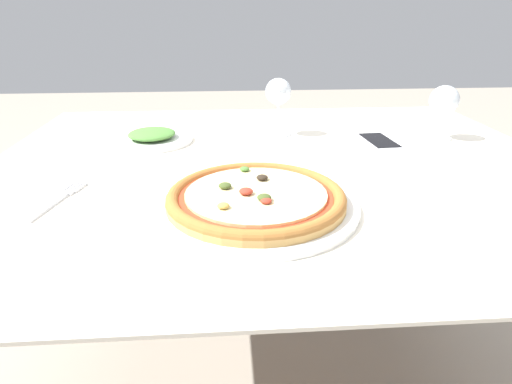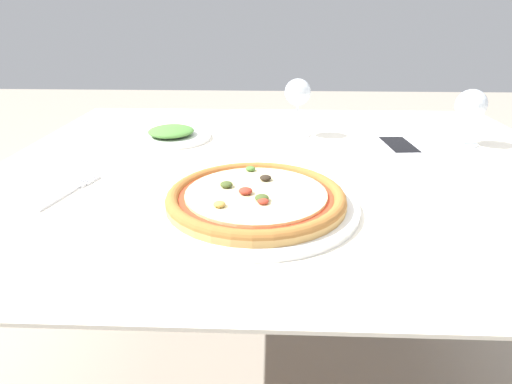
{
  "view_description": "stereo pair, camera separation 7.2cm",
  "coord_description": "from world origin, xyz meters",
  "views": [
    {
      "loc": [
        -0.11,
        -0.9,
        1.05
      ],
      "look_at": [
        -0.06,
        -0.23,
        0.76
      ],
      "focal_mm": 30.0,
      "sensor_mm": 36.0,
      "label": 1
    },
    {
      "loc": [
        -0.04,
        -0.9,
        1.05
      ],
      "look_at": [
        -0.06,
        -0.23,
        0.76
      ],
      "focal_mm": 30.0,
      "sensor_mm": 36.0,
      "label": 2
    }
  ],
  "objects": [
    {
      "name": "fork",
      "position": [
        -0.41,
        -0.18,
        0.73
      ],
      "size": [
        0.06,
        0.17,
        0.0
      ],
      "color": "silver",
      "rests_on": "dining_table"
    },
    {
      "name": "dining_table",
      "position": [
        0.0,
        0.0,
        0.65
      ],
      "size": [
        1.29,
        1.08,
        0.73
      ],
      "color": "brown",
      "rests_on": "ground_plane"
    },
    {
      "name": "cell_phone",
      "position": [
        0.27,
        0.12,
        0.73
      ],
      "size": [
        0.08,
        0.15,
        0.01
      ],
      "color": "white",
      "rests_on": "dining_table"
    },
    {
      "name": "side_plate",
      "position": [
        -0.3,
        0.18,
        0.74
      ],
      "size": [
        0.2,
        0.2,
        0.03
      ],
      "color": "white",
      "rests_on": "dining_table"
    },
    {
      "name": "pizza_plate",
      "position": [
        -0.06,
        -0.23,
        0.74
      ],
      "size": [
        0.35,
        0.35,
        0.04
      ],
      "color": "white",
      "rests_on": "dining_table"
    },
    {
      "name": "wine_glass_far_right",
      "position": [
        0.03,
        0.23,
        0.84
      ],
      "size": [
        0.07,
        0.07,
        0.15
      ],
      "color": "silver",
      "rests_on": "dining_table"
    },
    {
      "name": "wine_glass_far_left",
      "position": [
        0.44,
        0.16,
        0.82
      ],
      "size": [
        0.07,
        0.07,
        0.14
      ],
      "color": "silver",
      "rests_on": "dining_table"
    }
  ]
}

